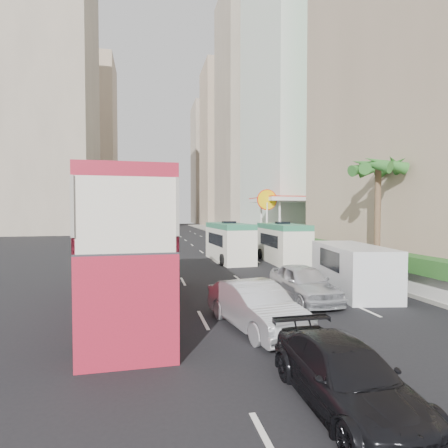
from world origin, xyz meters
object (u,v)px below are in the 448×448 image
object	(u,v)px
car_black	(345,407)
minibus_near	(229,242)
van_asset	(235,260)
panel_van_far	(235,237)
double_decker_bus	(135,245)
car_silver_lane_a	(255,329)
minibus_far	(282,243)
shell_station	(286,221)
palm_tree	(377,220)
car_silver_lane_b	(303,300)
panel_van_near	(352,269)

from	to	relation	value
car_black	minibus_near	bearing A→B (deg)	83.43
van_asset	panel_van_far	world-z (taller)	panel_van_far
double_decker_bus	car_silver_lane_a	size ratio (longest dim) A/B	2.39
minibus_far	shell_station	bearing A→B (deg)	68.75
van_asset	palm_tree	bearing A→B (deg)	-46.05
double_decker_bus	car_silver_lane_b	bearing A→B (deg)	-1.90
panel_van_far	car_silver_lane_b	bearing A→B (deg)	-101.34
minibus_far	palm_tree	distance (m)	7.75
minibus_near	panel_van_far	xyz separation A→B (m)	(3.39, 11.44, -0.50)
minibus_near	minibus_far	world-z (taller)	minibus_near
panel_van_far	shell_station	size ratio (longest dim) A/B	0.61
double_decker_bus	shell_station	xyz separation A→B (m)	(16.00, 23.00, 0.22)
palm_tree	double_decker_bus	bearing A→B (deg)	-163.84
minibus_near	panel_van_far	size ratio (longest dim) A/B	1.37
double_decker_bus	shell_station	size ratio (longest dim) A/B	1.38
minibus_far	panel_van_far	world-z (taller)	minibus_far
van_asset	minibus_far	bearing A→B (deg)	-25.37
double_decker_bus	car_silver_lane_b	size ratio (longest dim) A/B	2.42
car_silver_lane_b	car_black	bearing A→B (deg)	-110.08
panel_van_far	palm_tree	size ratio (longest dim) A/B	0.76
double_decker_bus	palm_tree	size ratio (longest dim) A/B	1.72
car_silver_lane_a	palm_tree	xyz separation A→B (m)	(9.87, 7.31, 3.38)
car_black	minibus_far	distance (m)	19.95
double_decker_bus	car_silver_lane_a	world-z (taller)	double_decker_bus
minibus_far	car_black	bearing A→B (deg)	-105.83
minibus_far	palm_tree	size ratio (longest dim) A/B	1.03
car_silver_lane_b	minibus_near	xyz separation A→B (m)	(-0.34, 12.60, 1.48)
car_black	van_asset	bearing A→B (deg)	81.87
double_decker_bus	palm_tree	bearing A→B (deg)	16.16
van_asset	palm_tree	xyz separation A→B (m)	(6.40, -8.87, 3.38)
double_decker_bus	shell_station	bearing A→B (deg)	55.18
car_silver_lane_b	palm_tree	size ratio (longest dim) A/B	0.71
palm_tree	car_black	bearing A→B (deg)	-128.31
minibus_near	minibus_far	size ratio (longest dim) A/B	1.01
minibus_far	palm_tree	xyz separation A→B (m)	(3.23, -6.77, 1.92)
minibus_far	shell_station	distance (m)	13.44
palm_tree	shell_station	world-z (taller)	palm_tree
car_silver_lane_a	shell_station	distance (m)	29.08
double_decker_bus	minibus_far	xyz separation A→B (m)	(10.57, 10.77, -1.07)
car_silver_lane_a	minibus_near	xyz separation A→B (m)	(2.83, 15.68, 1.48)
car_silver_lane_b	minibus_near	bearing A→B (deg)	91.36
minibus_near	panel_van_near	bearing A→B (deg)	-76.86
car_silver_lane_b	minibus_far	xyz separation A→B (m)	(3.48, 11.01, 1.46)
minibus_far	palm_tree	bearing A→B (deg)	-61.80
panel_van_near	minibus_far	bearing A→B (deg)	97.58
double_decker_bus	panel_van_near	world-z (taller)	double_decker_bus
car_silver_lane_a	car_silver_lane_b	world-z (taller)	car_silver_lane_b
van_asset	palm_tree	size ratio (longest dim) A/B	0.79
car_silver_lane_a	car_black	size ratio (longest dim) A/B	1.07
car_silver_lane_a	panel_van_near	world-z (taller)	panel_van_near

